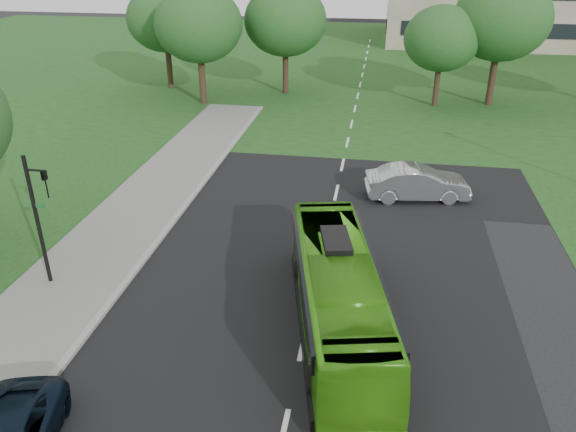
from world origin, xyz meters
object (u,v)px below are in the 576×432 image
object	(u,v)px
tree_park_c	(442,39)
tree_park_d	(502,19)
tree_park_f	(165,19)
traffic_light	(40,212)
tree_park_b	(285,20)
bus	(338,294)
sedan	(417,183)
tree_park_a	(199,25)

from	to	relation	value
tree_park_c	tree_park_d	world-z (taller)	tree_park_d
tree_park_f	traffic_light	bearing A→B (deg)	-77.94
tree_park_b	bus	xyz separation A→B (m)	(7.07, -31.12, -4.46)
bus	traffic_light	size ratio (longest dim) A/B	1.92
tree_park_d	traffic_light	bearing A→B (deg)	-124.42
bus	sedan	bearing A→B (deg)	62.64
tree_park_b	bus	bearing A→B (deg)	-77.21
tree_park_f	bus	world-z (taller)	tree_park_f
tree_park_d	tree_park_f	size ratio (longest dim) A/B	1.12
tree_park_c	traffic_light	bearing A→B (deg)	-119.35
tree_park_a	tree_park_d	world-z (taller)	tree_park_d
tree_park_a	bus	distance (m)	30.21
tree_park_d	tree_park_f	world-z (taller)	tree_park_d
bus	tree_park_b	bearing A→B (deg)	90.46
tree_park_c	tree_park_f	bearing A→B (deg)	174.26
tree_park_a	tree_park_d	bearing A→B (deg)	8.25
traffic_light	tree_park_b	bearing A→B (deg)	85.82
sedan	tree_park_a	bearing A→B (deg)	35.93
tree_park_b	tree_park_f	distance (m)	10.17
tree_park_f	bus	size ratio (longest dim) A/B	0.85
bus	tree_park_c	bearing A→B (deg)	67.81
tree_park_c	tree_park_f	world-z (taller)	tree_park_f
tree_park_b	traffic_light	size ratio (longest dim) A/B	1.68
tree_park_a	tree_park_c	size ratio (longest dim) A/B	1.17
tree_park_b	bus	distance (m)	32.23
tree_park_a	tree_park_d	xyz separation A→B (m)	(22.19, 3.22, 0.44)
tree_park_c	bus	bearing A→B (deg)	-99.86
tree_park_a	sedan	size ratio (longest dim) A/B	1.73
tree_park_a	traffic_light	xyz separation A→B (m)	(2.18, -25.97, -2.92)
tree_park_f	bus	xyz separation A→B (m)	(17.23, -31.28, -4.35)
tree_park_c	tree_park_a	bearing A→B (deg)	-173.27
tree_park_d	tree_park_b	bearing A→B (deg)	176.54
tree_park_c	tree_park_d	size ratio (longest dim) A/B	0.79
traffic_light	tree_park_f	bearing A→B (deg)	104.84
tree_park_a	bus	size ratio (longest dim) A/B	0.89
tree_park_d	sedan	xyz separation A→B (m)	(-6.25, -18.96, -5.55)
tree_park_c	tree_park_f	distance (m)	22.40
tree_park_b	tree_park_d	size ratio (longest dim) A/B	0.92
sedan	traffic_light	size ratio (longest dim) A/B	0.98
tree_park_b	tree_park_d	xyz separation A→B (m)	(16.32, -0.99, 0.55)
tree_park_c	bus	xyz separation A→B (m)	(-5.05, -29.04, -3.69)
tree_park_f	traffic_light	world-z (taller)	tree_park_f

